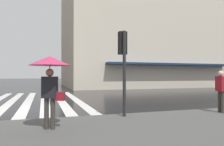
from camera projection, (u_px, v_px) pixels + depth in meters
ground_plane at (27, 110)px, 10.12m from camera, size 220.00×220.00×0.00m
zebra_crossing at (37, 100)px, 14.03m from camera, size 13.00×5.50×0.01m
haussmann_block_corner at (141, 27)px, 34.76m from camera, size 17.61×23.86×19.28m
traffic_signal_post at (123, 55)px, 7.99m from camera, size 0.44×0.30×3.12m
pedestrian_in_red_jacket at (221, 88)px, 8.63m from camera, size 0.42×0.28×1.68m
pedestrian_far_down_pavement at (50, 69)px, 5.99m from camera, size 1.15×1.15×2.03m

